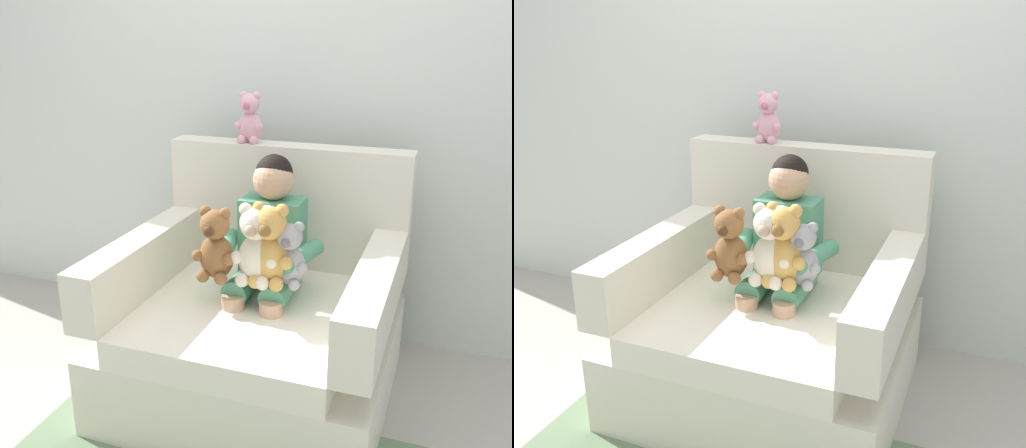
# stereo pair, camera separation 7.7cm
# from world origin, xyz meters

# --- Properties ---
(ground_plane) EXTENTS (8.00, 8.00, 0.00)m
(ground_plane) POSITION_xyz_m (0.00, 0.00, 0.00)
(ground_plane) COLOR #ADA89E
(back_wall) EXTENTS (6.00, 0.10, 2.60)m
(back_wall) POSITION_xyz_m (0.00, 0.72, 1.30)
(back_wall) COLOR silver
(back_wall) RESTS_ON ground
(armchair) EXTENTS (1.12, 1.03, 1.03)m
(armchair) POSITION_xyz_m (0.00, 0.05, 0.32)
(armchair) COLOR silver
(armchair) RESTS_ON ground
(seated_child) EXTENTS (0.45, 0.39, 0.82)m
(seated_child) POSITION_xyz_m (0.02, 0.09, 0.67)
(seated_child) COLOR #4C9370
(seated_child) RESTS_ON armchair
(plush_cream) EXTENTS (0.20, 0.16, 0.33)m
(plush_cream) POSITION_xyz_m (0.03, -0.07, 0.72)
(plush_cream) COLOR silver
(plush_cream) RESTS_ON armchair
(plush_brown) EXTENTS (0.18, 0.15, 0.30)m
(plush_brown) POSITION_xyz_m (-0.14, -0.08, 0.71)
(plush_brown) COLOR brown
(plush_brown) RESTS_ON armchair
(plush_grey) EXTENTS (0.16, 0.13, 0.27)m
(plush_grey) POSITION_xyz_m (0.15, -0.04, 0.69)
(plush_grey) COLOR #9E9EA3
(plush_grey) RESTS_ON armchair
(plush_honey) EXTENTS (0.20, 0.16, 0.34)m
(plush_honey) POSITION_xyz_m (0.08, -0.06, 0.72)
(plush_honey) COLOR gold
(plush_honey) RESTS_ON armchair
(plush_pink_on_backrest) EXTENTS (0.14, 0.11, 0.23)m
(plush_pink_on_backrest) POSITION_xyz_m (-0.18, 0.44, 1.14)
(plush_pink_on_backrest) COLOR #EAA8BC
(plush_pink_on_backrest) RESTS_ON armchair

